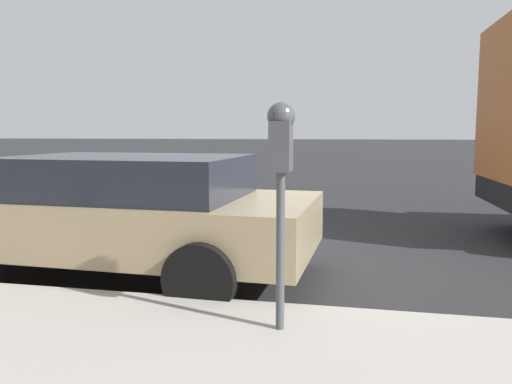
% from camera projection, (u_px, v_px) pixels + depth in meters
% --- Properties ---
extents(ground_plane, '(220.00, 220.00, 0.00)m').
position_uv_depth(ground_plane, '(239.00, 254.00, 6.39)').
color(ground_plane, '#2B2B2D').
extents(parking_meter, '(0.21, 0.19, 1.58)m').
position_uv_depth(parking_meter, '(281.00, 157.00, 3.38)').
color(parking_meter, '#4C5156').
rests_on(parking_meter, sidewalk).
extents(car_tan, '(2.25, 4.36, 1.31)m').
position_uv_depth(car_tan, '(119.00, 211.00, 5.41)').
color(car_tan, tan).
rests_on(car_tan, ground_plane).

